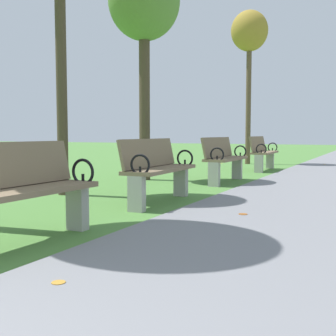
{
  "coord_description": "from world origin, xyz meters",
  "views": [
    {
      "loc": [
        2.3,
        0.26,
        0.97
      ],
      "look_at": [
        -0.05,
        5.05,
        0.55
      ],
      "focal_mm": 46.5,
      "sensor_mm": 36.0,
      "label": 1
    }
  ],
  "objects_px": {
    "park_bench_3": "(158,168)",
    "tree_4": "(249,35)",
    "park_bench_5": "(263,152)",
    "park_bench_2": "(17,190)",
    "tree_3": "(144,5)",
    "park_bench_4": "(224,158)"
  },
  "relations": [
    {
      "from": "park_bench_2",
      "to": "tree_3",
      "type": "relative_size",
      "value": 0.36
    },
    {
      "from": "park_bench_3",
      "to": "park_bench_4",
      "type": "bearing_deg",
      "value": 90.0
    },
    {
      "from": "park_bench_5",
      "to": "tree_4",
      "type": "height_order",
      "value": "tree_4"
    },
    {
      "from": "park_bench_3",
      "to": "tree_3",
      "type": "relative_size",
      "value": 0.36
    },
    {
      "from": "park_bench_4",
      "to": "park_bench_5",
      "type": "xyz_separation_m",
      "value": [
        0.0,
        3.15,
        0.0
      ]
    },
    {
      "from": "tree_4",
      "to": "park_bench_3",
      "type": "bearing_deg",
      "value": -82.8
    },
    {
      "from": "park_bench_2",
      "to": "park_bench_3",
      "type": "relative_size",
      "value": 0.99
    },
    {
      "from": "park_bench_2",
      "to": "park_bench_4",
      "type": "height_order",
      "value": "same"
    },
    {
      "from": "park_bench_4",
      "to": "park_bench_5",
      "type": "relative_size",
      "value": 0.99
    },
    {
      "from": "tree_3",
      "to": "tree_4",
      "type": "xyz_separation_m",
      "value": [
        0.63,
        5.65,
        0.46
      ]
    },
    {
      "from": "tree_3",
      "to": "tree_4",
      "type": "relative_size",
      "value": 0.93
    },
    {
      "from": "park_bench_2",
      "to": "tree_4",
      "type": "xyz_separation_m",
      "value": [
        -1.05,
        10.89,
        3.58
      ]
    },
    {
      "from": "park_bench_2",
      "to": "park_bench_4",
      "type": "relative_size",
      "value": 1.0
    },
    {
      "from": "park_bench_4",
      "to": "tree_4",
      "type": "bearing_deg",
      "value": 100.93
    },
    {
      "from": "park_bench_5",
      "to": "park_bench_3",
      "type": "bearing_deg",
      "value": -90.0
    },
    {
      "from": "park_bench_2",
      "to": "tree_4",
      "type": "height_order",
      "value": "tree_4"
    },
    {
      "from": "park_bench_2",
      "to": "park_bench_3",
      "type": "distance_m",
      "value": 2.62
    },
    {
      "from": "park_bench_2",
      "to": "park_bench_3",
      "type": "xyz_separation_m",
      "value": [
        0.0,
        2.62,
        0.0
      ]
    },
    {
      "from": "tree_3",
      "to": "tree_4",
      "type": "bearing_deg",
      "value": 83.66
    },
    {
      "from": "park_bench_4",
      "to": "park_bench_5",
      "type": "bearing_deg",
      "value": 90.0
    },
    {
      "from": "park_bench_3",
      "to": "tree_4",
      "type": "distance_m",
      "value": 9.07
    },
    {
      "from": "park_bench_2",
      "to": "tree_3",
      "type": "height_order",
      "value": "tree_3"
    }
  ]
}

